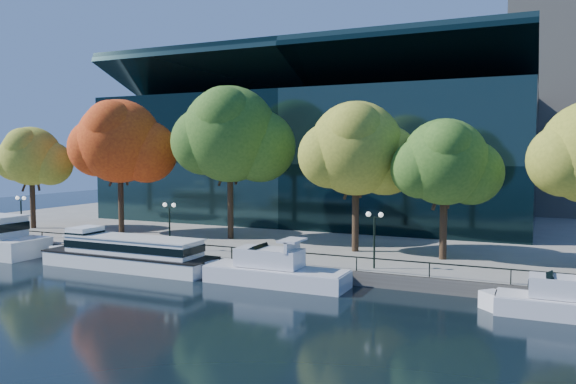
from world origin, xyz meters
The scene contains 15 objects.
ground centered at (0.00, 0.00, 0.00)m, with size 160.00×160.00×0.00m, color black.
promenade centered at (0.00, 36.38, 0.50)m, with size 90.00×67.08×1.00m.
railing centered at (0.00, 3.25, 1.94)m, with size 88.20×0.08×0.99m.
convention_building centered at (-4.00, 31.79, 8.51)m, with size 50.00×24.57×21.43m.
tour_boat centered at (-8.63, 1.07, 1.31)m, with size 16.30×3.64×3.09m.
cruiser_near centered at (4.44, 0.93, 1.02)m, with size 11.34×2.92×3.28m.
cruiser_far centered at (22.88, 0.52, 0.92)m, with size 8.91×2.47×2.91m.
tree_0 centered at (-28.70, 9.97, 8.69)m, with size 7.93×6.51×11.01m.
tree_1 centered at (-17.55, 11.22, 10.18)m, with size 10.63×8.71×13.62m.
tree_2 centered at (-5.24, 12.34, 10.75)m, with size 11.38×9.33×14.50m.
tree_3 centered at (7.73, 10.57, 9.38)m, with size 9.72×7.97×12.44m.
tree_4 centered at (14.92, 10.05, 8.35)m, with size 8.28×6.79×10.81m.
lamp_0 centered at (-24.08, 4.50, 3.98)m, with size 1.26×0.36×4.03m.
lamp_1 centered at (-6.70, 4.50, 3.98)m, with size 1.26×0.36×4.03m.
lamp_2 centered at (10.90, 4.50, 3.98)m, with size 1.26×0.36×4.03m.
Camera 1 is at (21.57, -33.84, 9.19)m, focal length 35.00 mm.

